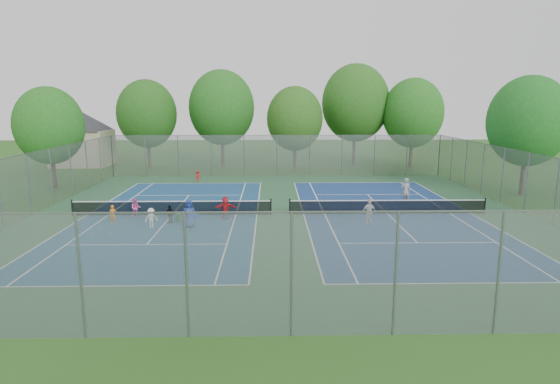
% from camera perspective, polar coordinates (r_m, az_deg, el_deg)
% --- Properties ---
extents(ground, '(120.00, 120.00, 0.00)m').
position_cam_1_polar(ground, '(30.41, 0.04, -2.77)').
color(ground, '#28571B').
rests_on(ground, ground).
extents(court_pad, '(32.00, 32.00, 0.01)m').
position_cam_1_polar(court_pad, '(30.40, 0.04, -2.75)').
color(court_pad, '#295736').
rests_on(court_pad, ground).
extents(court_left, '(10.97, 23.77, 0.01)m').
position_cam_1_polar(court_left, '(31.06, -13.00, -2.73)').
color(court_left, navy).
rests_on(court_left, court_pad).
extents(court_right, '(10.97, 23.77, 0.01)m').
position_cam_1_polar(court_right, '(31.34, 12.96, -2.60)').
color(court_right, navy).
rests_on(court_right, court_pad).
extents(net_left, '(12.87, 0.10, 0.91)m').
position_cam_1_polar(net_left, '(30.96, -13.03, -1.94)').
color(net_left, black).
rests_on(net_left, ground).
extents(net_right, '(12.87, 0.10, 0.91)m').
position_cam_1_polar(net_right, '(31.24, 12.99, -1.82)').
color(net_right, black).
rests_on(net_right, ground).
extents(fence_north, '(32.00, 0.10, 4.00)m').
position_cam_1_polar(fence_north, '(45.83, -0.39, 4.44)').
color(fence_north, gray).
rests_on(fence_north, ground).
extents(fence_south, '(32.00, 0.10, 4.00)m').
position_cam_1_polar(fence_south, '(14.52, 1.40, -10.14)').
color(fence_south, gray).
rests_on(fence_south, ground).
extents(fence_west, '(0.10, 32.00, 4.00)m').
position_cam_1_polar(fence_west, '(33.70, -28.30, 0.74)').
color(fence_west, gray).
rests_on(fence_west, ground).
extents(fence_east, '(0.10, 32.00, 4.00)m').
position_cam_1_polar(fence_east, '(34.29, 27.85, 0.93)').
color(fence_east, gray).
rests_on(fence_east, ground).
extents(house, '(11.03, 11.03, 7.30)m').
position_cam_1_polar(house, '(57.71, -23.10, 7.13)').
color(house, '#B7A88C').
rests_on(house, ground).
extents(tree_nw, '(6.40, 6.40, 9.58)m').
position_cam_1_polar(tree_nw, '(53.25, -15.93, 9.14)').
color(tree_nw, '#443326').
rests_on(tree_nw, ground).
extents(tree_nl, '(7.20, 7.20, 10.69)m').
position_cam_1_polar(tree_nl, '(52.80, -7.13, 10.17)').
color(tree_nl, '#443326').
rests_on(tree_nl, ground).
extents(tree_nc, '(6.00, 6.00, 8.85)m').
position_cam_1_polar(tree_nc, '(50.63, 1.82, 8.91)').
color(tree_nc, '#443326').
rests_on(tree_nc, ground).
extents(tree_nr, '(7.60, 7.60, 11.42)m').
position_cam_1_polar(tree_nr, '(54.38, 9.18, 10.66)').
color(tree_nr, '#443326').
rests_on(tree_nr, ground).
extents(tree_ne, '(6.60, 6.60, 9.77)m').
position_cam_1_polar(tree_ne, '(53.86, 15.90, 9.24)').
color(tree_ne, '#443326').
rests_on(tree_ne, ground).
extents(tree_side_w, '(5.60, 5.60, 8.47)m').
position_cam_1_polar(tree_side_w, '(43.63, -26.31, 7.26)').
color(tree_side_w, '#443326').
rests_on(tree_side_w, ground).
extents(tree_side_e, '(6.00, 6.00, 9.20)m').
position_cam_1_polar(tree_side_e, '(40.61, 27.99, 7.63)').
color(tree_side_e, '#443326').
rests_on(tree_side_e, ground).
extents(ball_crate, '(0.47, 0.47, 0.33)m').
position_cam_1_polar(ball_crate, '(29.92, -10.31, -2.85)').
color(ball_crate, '#1642AB').
rests_on(ball_crate, ground).
extents(ball_hopper, '(0.31, 0.31, 0.51)m').
position_cam_1_polar(ball_hopper, '(29.24, -12.32, -3.07)').
color(ball_hopper, '#227F38').
rests_on(ball_hopper, ground).
extents(student_a, '(0.44, 0.30, 1.16)m').
position_cam_1_polar(student_a, '(29.71, -19.71, -2.61)').
color(student_a, orange).
rests_on(student_a, ground).
extents(student_b, '(0.70, 0.61, 1.23)m').
position_cam_1_polar(student_b, '(30.87, -17.18, -1.88)').
color(student_b, '#E2579A').
rests_on(student_b, ground).
extents(student_c, '(0.88, 0.75, 1.19)m').
position_cam_1_polar(student_c, '(28.09, -15.42, -3.08)').
color(student_c, silver).
rests_on(student_c, ground).
extents(student_d, '(0.71, 0.50, 1.12)m').
position_cam_1_polar(student_d, '(28.93, -13.27, -2.63)').
color(student_d, black).
rests_on(student_d, ground).
extents(student_e, '(0.91, 0.69, 1.66)m').
position_cam_1_polar(student_e, '(27.57, -11.01, -2.64)').
color(student_e, navy).
rests_on(student_e, ground).
extents(student_f, '(1.35, 0.52, 1.43)m').
position_cam_1_polar(student_f, '(29.31, -6.68, -1.93)').
color(student_f, red).
rests_on(student_f, ground).
extents(child_far_baseline, '(0.77, 0.54, 1.09)m').
position_cam_1_polar(child_far_baseline, '(43.07, -9.99, 1.89)').
color(child_far_baseline, red).
rests_on(child_far_baseline, ground).
extents(instructor, '(0.69, 0.46, 1.87)m').
position_cam_1_polar(instructor, '(34.61, 15.06, 0.13)').
color(instructor, '#939396').
rests_on(instructor, ground).
extents(teen_court_b, '(0.99, 0.63, 1.56)m').
position_cam_1_polar(teen_court_b, '(28.20, 10.79, -2.43)').
color(teen_court_b, silver).
rests_on(teen_court_b, ground).
extents(tennis_ball_0, '(0.07, 0.07, 0.07)m').
position_cam_1_polar(tennis_ball_0, '(28.76, -6.35, -3.57)').
color(tennis_ball_0, '#B7E134').
rests_on(tennis_ball_0, ground).
extents(tennis_ball_1, '(0.07, 0.07, 0.07)m').
position_cam_1_polar(tennis_ball_1, '(27.28, -11.18, -4.52)').
color(tennis_ball_1, '#ADC12C').
rests_on(tennis_ball_1, ground).
extents(tennis_ball_2, '(0.07, 0.07, 0.07)m').
position_cam_1_polar(tennis_ball_2, '(25.96, -10.79, -5.30)').
color(tennis_ball_2, '#BDDB32').
rests_on(tennis_ball_2, ground).
extents(tennis_ball_3, '(0.07, 0.07, 0.07)m').
position_cam_1_polar(tennis_ball_3, '(30.77, -19.74, -3.19)').
color(tennis_ball_3, '#C9D030').
rests_on(tennis_ball_3, ground).
extents(tennis_ball_4, '(0.07, 0.07, 0.07)m').
position_cam_1_polar(tennis_ball_4, '(27.09, -12.30, -4.68)').
color(tennis_ball_4, '#BFCD2F').
rests_on(tennis_ball_4, ground).
extents(tennis_ball_5, '(0.07, 0.07, 0.07)m').
position_cam_1_polar(tennis_ball_5, '(29.36, -5.95, -3.26)').
color(tennis_ball_5, '#CFF138').
rests_on(tennis_ball_5, ground).
extents(tennis_ball_6, '(0.07, 0.07, 0.07)m').
position_cam_1_polar(tennis_ball_6, '(27.77, -22.03, -4.85)').
color(tennis_ball_6, '#BCDD33').
rests_on(tennis_ball_6, ground).
extents(tennis_ball_7, '(0.07, 0.07, 0.07)m').
position_cam_1_polar(tennis_ball_7, '(29.02, -21.22, -4.13)').
color(tennis_ball_7, '#D3E735').
rests_on(tennis_ball_7, ground).
extents(tennis_ball_8, '(0.07, 0.07, 0.07)m').
position_cam_1_polar(tennis_ball_8, '(28.48, -6.78, -3.72)').
color(tennis_ball_8, '#BBD932').
rests_on(tennis_ball_8, ground).
extents(tennis_ball_9, '(0.07, 0.07, 0.07)m').
position_cam_1_polar(tennis_ball_9, '(27.56, -19.87, -4.82)').
color(tennis_ball_9, '#C2E334').
rests_on(tennis_ball_9, ground).
extents(tennis_ball_10, '(0.07, 0.07, 0.07)m').
position_cam_1_polar(tennis_ball_10, '(25.70, -7.18, -5.36)').
color(tennis_ball_10, '#C1DE33').
rests_on(tennis_ball_10, ground).
extents(tennis_ball_11, '(0.07, 0.07, 0.07)m').
position_cam_1_polar(tennis_ball_11, '(25.60, -18.81, -5.94)').
color(tennis_ball_11, yellow).
rests_on(tennis_ball_11, ground).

